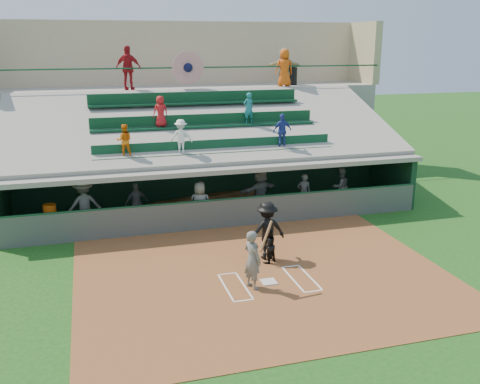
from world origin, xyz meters
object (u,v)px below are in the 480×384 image
object	(u,v)px
white_table	(49,226)
home_plate	(269,282)
trash_bin	(291,75)
catcher	(268,246)
water_cooler	(50,211)
batter_at_plate	(253,259)

from	to	relation	value
white_table	home_plate	bearing A→B (deg)	-36.16
trash_bin	catcher	bearing A→B (deg)	-113.84
catcher	trash_bin	xyz separation A→B (m)	(5.16, 11.68, 4.51)
home_plate	white_table	xyz separation A→B (m)	(-6.35, 5.87, 0.35)
white_table	water_cooler	size ratio (longest dim) A/B	1.78
home_plate	white_table	bearing A→B (deg)	137.25
batter_at_plate	water_cooler	xyz separation A→B (m)	(-5.72, 6.06, 0.07)
batter_at_plate	trash_bin	xyz separation A→B (m)	(6.17, 13.25, 4.22)
white_table	water_cooler	xyz separation A→B (m)	(0.07, 0.00, 0.57)
home_plate	white_table	size ratio (longest dim) A/B	0.54
batter_at_plate	water_cooler	world-z (taller)	batter_at_plate
home_plate	catcher	world-z (taller)	catcher
catcher	white_table	world-z (taller)	catcher
home_plate	trash_bin	size ratio (longest dim) A/B	0.43
home_plate	batter_at_plate	bearing A→B (deg)	-161.26
catcher	white_table	bearing A→B (deg)	-56.35
home_plate	batter_at_plate	size ratio (longest dim) A/B	0.22
home_plate	water_cooler	xyz separation A→B (m)	(-6.28, 5.87, 0.93)
home_plate	batter_at_plate	distance (m)	1.04
home_plate	white_table	world-z (taller)	white_table
trash_bin	home_plate	bearing A→B (deg)	-113.23
batter_at_plate	trash_bin	bearing A→B (deg)	65.05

